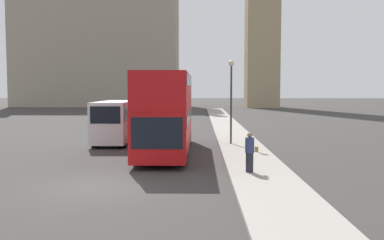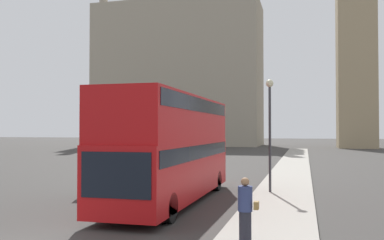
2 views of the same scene
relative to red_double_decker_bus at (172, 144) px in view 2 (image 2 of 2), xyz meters
name	(u,v)px [view 2 (image 2 of 2)]	position (x,y,z in m)	size (l,w,h in m)	color
building_block_distant	(179,75)	(-19.31, 65.76, 11.71)	(32.87, 13.69, 34.47)	#9E937F
red_double_decker_bus	(172,144)	(0.00, 0.00, 0.00)	(2.59, 11.15, 4.44)	#B71114
white_van	(129,159)	(-3.75, 4.17, -0.96)	(2.15, 6.16, 2.80)	white
pedestrian	(246,210)	(3.95, -6.28, -1.48)	(0.53, 0.37, 1.67)	#23232D
street_lamp	(270,117)	(3.84, 3.06, 1.19)	(0.36, 0.36, 5.27)	#38383D
parked_sedan	(197,156)	(-4.28, 21.13, -1.78)	(1.81, 4.68, 1.48)	silver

